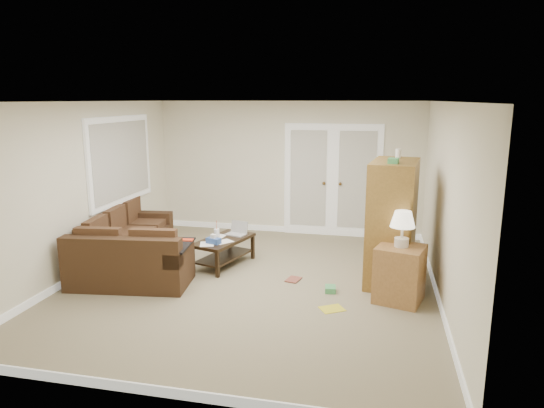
% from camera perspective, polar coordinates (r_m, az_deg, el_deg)
% --- Properties ---
extents(floor, '(5.50, 5.50, 0.00)m').
position_cam_1_polar(floor, '(6.90, -2.43, -9.27)').
color(floor, gray).
rests_on(floor, ground).
extents(ceiling, '(5.00, 5.50, 0.02)m').
position_cam_1_polar(ceiling, '(6.42, -2.64, 11.96)').
color(ceiling, white).
rests_on(ceiling, wall_back).
extents(wall_left, '(0.02, 5.50, 2.50)m').
position_cam_1_polar(wall_left, '(7.58, -21.14, 1.68)').
color(wall_left, white).
rests_on(wall_left, floor).
extents(wall_right, '(0.02, 5.50, 2.50)m').
position_cam_1_polar(wall_right, '(6.39, 19.68, -0.04)').
color(wall_right, white).
rests_on(wall_right, floor).
extents(wall_back, '(5.00, 0.02, 2.50)m').
position_cam_1_polar(wall_back, '(9.20, 1.87, 4.24)').
color(wall_back, white).
rests_on(wall_back, floor).
extents(wall_front, '(5.00, 0.02, 2.50)m').
position_cam_1_polar(wall_front, '(4.04, -12.63, -6.56)').
color(wall_front, white).
rests_on(wall_front, floor).
extents(baseboards, '(5.00, 5.50, 0.10)m').
position_cam_1_polar(baseboards, '(6.89, -2.44, -8.89)').
color(baseboards, white).
rests_on(baseboards, floor).
extents(french_doors, '(1.80, 0.05, 2.13)m').
position_cam_1_polar(french_doors, '(9.08, 7.11, 2.67)').
color(french_doors, white).
rests_on(french_doors, floor).
extents(window_left, '(0.05, 1.92, 1.42)m').
position_cam_1_polar(window_left, '(8.36, -17.34, 4.95)').
color(window_left, white).
rests_on(window_left, wall_left).
extents(sectional_sofa, '(1.94, 2.55, 0.76)m').
position_cam_1_polar(sectional_sofa, '(7.62, -16.40, -5.30)').
color(sectional_sofa, '#3D2817').
rests_on(sectional_sofa, floor).
extents(coffee_table, '(0.81, 1.16, 0.71)m').
position_cam_1_polar(coffee_table, '(7.58, -5.59, -5.46)').
color(coffee_table, black).
rests_on(coffee_table, floor).
extents(tv_armoire, '(0.73, 1.14, 1.85)m').
position_cam_1_polar(tv_armoire, '(6.92, 13.92, -2.03)').
color(tv_armoire, olive).
rests_on(tv_armoire, floor).
extents(side_cabinet, '(0.69, 0.69, 1.18)m').
position_cam_1_polar(side_cabinet, '(6.40, 14.81, -7.41)').
color(side_cabinet, olive).
rests_on(side_cabinet, floor).
extents(space_heater, '(0.12, 0.11, 0.27)m').
position_cam_1_polar(space_heater, '(8.92, 13.59, -3.69)').
color(space_heater, white).
rests_on(space_heater, floor).
extents(floor_magazine, '(0.36, 0.34, 0.01)m').
position_cam_1_polar(floor_magazine, '(6.15, 7.07, -12.14)').
color(floor_magazine, gold).
rests_on(floor_magazine, floor).
extents(floor_greenbox, '(0.16, 0.20, 0.07)m').
position_cam_1_polar(floor_greenbox, '(6.64, 6.88, -9.90)').
color(floor_greenbox, '#469A57').
rests_on(floor_greenbox, floor).
extents(floor_book, '(0.23, 0.28, 0.02)m').
position_cam_1_polar(floor_book, '(7.04, 1.85, -8.76)').
color(floor_book, brown).
rests_on(floor_book, floor).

